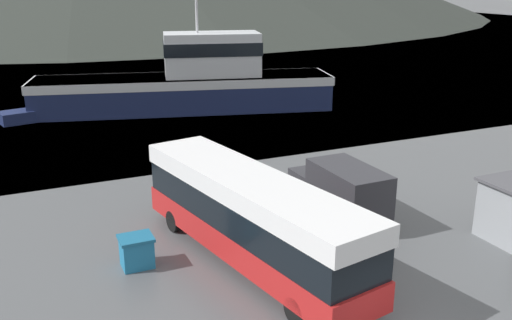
# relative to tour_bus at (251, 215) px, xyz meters

# --- Properties ---
(water_surface) EXTENTS (240.00, 240.00, 0.00)m
(water_surface) POSITION_rel_tour_bus_xyz_m (2.39, 131.11, -1.89)
(water_surface) COLOR slate
(water_surface) RESTS_ON ground
(tour_bus) EXTENTS (4.63, 11.95, 3.36)m
(tour_bus) POSITION_rel_tour_bus_xyz_m (0.00, 0.00, 0.00)
(tour_bus) COLOR red
(tour_bus) RESTS_ON ground
(delivery_van) EXTENTS (2.11, 5.52, 2.48)m
(delivery_van) POSITION_rel_tour_bus_xyz_m (5.27, 2.15, -0.58)
(delivery_van) COLOR #2D2D33
(delivery_van) RESTS_ON ground
(fishing_boat) EXTENTS (23.73, 10.59, 11.62)m
(fishing_boat) POSITION_rel_tour_bus_xyz_m (5.95, 25.34, 0.32)
(fishing_boat) COLOR #19234C
(fishing_boat) RESTS_ON water_surface
(storage_bin) EXTENTS (1.22, 1.05, 1.19)m
(storage_bin) POSITION_rel_tour_bus_xyz_m (-3.95, 1.38, -1.28)
(storage_bin) COLOR teal
(storage_bin) RESTS_ON ground
(small_boat) EXTENTS (6.60, 3.15, 0.85)m
(small_boat) POSITION_rel_tour_bus_xyz_m (-5.00, 26.88, -1.46)
(small_boat) COLOR #19234C
(small_boat) RESTS_ON water_surface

